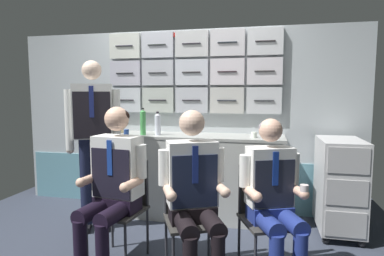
# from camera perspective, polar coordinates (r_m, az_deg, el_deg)

# --- Properties ---
(galley_bulkhead) EXTENTS (4.20, 0.14, 2.15)m
(galley_bulkhead) POSITION_cam_1_polar(r_m,az_deg,el_deg) (3.97, -1.38, 2.09)
(galley_bulkhead) COLOR #B2BBBF
(galley_bulkhead) RESTS_ON ground
(galley_counter) EXTENTS (1.99, 0.53, 0.94)m
(galley_counter) POSITION_cam_1_polar(r_m,az_deg,el_deg) (3.77, 0.33, -8.31)
(galley_counter) COLOR #AFB1AC
(galley_counter) RESTS_ON ground
(service_trolley) EXTENTS (0.40, 0.65, 0.96)m
(service_trolley) POSITION_cam_1_polar(r_m,az_deg,el_deg) (3.61, 24.27, -8.85)
(service_trolley) COLOR black
(service_trolley) RESTS_ON ground
(folding_chair_left) EXTENTS (0.45, 0.45, 0.83)m
(folding_chair_left) POSITION_cam_1_polar(r_m,az_deg,el_deg) (2.93, -11.80, -11.81)
(folding_chair_left) COLOR #2D2D33
(folding_chair_left) RESTS_ON ground
(crew_member_left) EXTENTS (0.52, 0.67, 1.30)m
(crew_member_left) POSITION_cam_1_polar(r_m,az_deg,el_deg) (2.75, -13.63, -8.58)
(crew_member_left) COLOR black
(crew_member_left) RESTS_ON ground
(folding_chair_right) EXTENTS (0.53, 0.53, 0.83)m
(folding_chair_right) POSITION_cam_1_polar(r_m,az_deg,el_deg) (2.67, -0.38, -13.48)
(folding_chair_right) COLOR #2D2D33
(folding_chair_right) RESTS_ON ground
(crew_member_right) EXTENTS (0.59, 0.70, 1.28)m
(crew_member_right) POSITION_cam_1_polar(r_m,az_deg,el_deg) (2.46, 0.41, -10.39)
(crew_member_right) COLOR black
(crew_member_right) RESTS_ON ground
(folding_chair_by_counter) EXTENTS (0.52, 0.52, 0.83)m
(folding_chair_by_counter) POSITION_cam_1_polar(r_m,az_deg,el_deg) (2.73, 12.54, -13.17)
(folding_chair_by_counter) COLOR #2D2D33
(folding_chair_by_counter) RESTS_ON ground
(crew_member_by_counter) EXTENTS (0.54, 0.65, 1.22)m
(crew_member_by_counter) POSITION_cam_1_polar(r_m,az_deg,el_deg) (2.55, 14.07, -11.08)
(crew_member_by_counter) COLOR black
(crew_member_by_counter) RESTS_ON ground
(crew_member_standing) EXTENTS (0.50, 0.38, 1.73)m
(crew_member_standing) POSITION_cam_1_polar(r_m,az_deg,el_deg) (3.47, -16.78, -0.20)
(crew_member_standing) COLOR black
(crew_member_standing) RESTS_ON ground
(water_bottle_blue_cap) EXTENTS (0.06, 0.06, 0.30)m
(water_bottle_blue_cap) POSITION_cam_1_polar(r_m,az_deg,el_deg) (3.70, -8.53, 1.02)
(water_bottle_blue_cap) COLOR #47A151
(water_bottle_blue_cap) RESTS_ON galley_counter
(water_bottle_short) EXTENTS (0.07, 0.07, 0.26)m
(water_bottle_short) POSITION_cam_1_polar(r_m,az_deg,el_deg) (3.68, -6.00, 0.71)
(water_bottle_short) COLOR silver
(water_bottle_short) RESTS_ON galley_counter
(coffee_cup_white) EXTENTS (0.06, 0.06, 0.07)m
(coffee_cup_white) POSITION_cam_1_polar(r_m,az_deg,el_deg) (3.98, -12.19, -0.28)
(coffee_cup_white) COLOR tan
(coffee_cup_white) RESTS_ON galley_counter
(espresso_cup_small) EXTENTS (0.06, 0.06, 0.06)m
(espresso_cup_small) POSITION_cam_1_polar(r_m,az_deg,el_deg) (3.52, 10.72, -1.13)
(espresso_cup_small) COLOR white
(espresso_cup_small) RESTS_ON galley_counter
(paper_cup_blue) EXTENTS (0.06, 0.06, 0.06)m
(paper_cup_blue) POSITION_cam_1_polar(r_m,az_deg,el_deg) (3.74, -11.36, -0.69)
(paper_cup_blue) COLOR navy
(paper_cup_blue) RESTS_ON galley_counter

